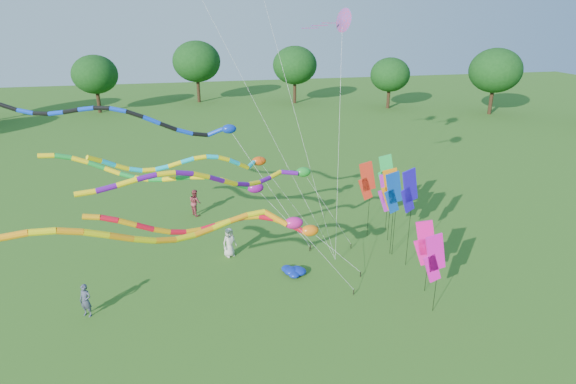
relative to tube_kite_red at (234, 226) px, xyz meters
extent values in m
plane|color=#295D18|center=(3.21, -2.41, -3.65)|extent=(160.00, 160.00, 0.00)
cylinder|color=#382314|center=(41.95, 40.41, -2.22)|extent=(0.50, 0.50, 2.86)
ellipsoid|color=#0F3910|center=(41.95, 40.41, 1.51)|extent=(6.04, 6.04, 5.13)
cylinder|color=#382314|center=(29.65, 49.18, -2.06)|extent=(0.50, 0.50, 3.19)
ellipsoid|color=#0F3910|center=(29.65, 49.18, 2.10)|extent=(6.73, 6.73, 5.72)
cylinder|color=#382314|center=(15.44, 54.45, -2.23)|extent=(0.50, 0.50, 2.85)
ellipsoid|color=#0F3910|center=(15.44, 54.45, 1.49)|extent=(6.02, 6.02, 5.12)
cylinder|color=#382314|center=(0.36, 54.57, -2.57)|extent=(0.50, 0.50, 2.18)
ellipsoid|color=#0F3910|center=(0.36, 54.57, 0.28)|extent=(4.60, 4.60, 3.91)
cylinder|color=#382314|center=(-12.88, 47.52, -2.53)|extent=(0.50, 0.50, 2.25)
ellipsoid|color=#0F3910|center=(-12.88, 47.52, 0.41)|extent=(4.76, 4.76, 4.04)
cylinder|color=black|center=(6.63, 0.01, -3.50)|extent=(0.05, 0.05, 0.30)
cylinder|color=silver|center=(5.20, 0.00, -1.99)|extent=(0.02, 0.02, 3.98)
ellipsoid|color=orange|center=(3.77, -0.01, -0.61)|extent=(0.91, 0.59, 0.59)
cylinder|color=red|center=(3.06, 0.08, -0.43)|extent=(0.27, 0.27, 0.83)
cylinder|color=orange|center=(2.34, 0.25, -0.10)|extent=(0.27, 0.27, 0.79)
cylinder|color=red|center=(1.62, 0.39, 0.12)|extent=(0.27, 0.27, 0.74)
cylinder|color=orange|center=(0.91, 0.48, 0.19)|extent=(0.27, 0.27, 0.72)
cylinder|color=red|center=(0.19, 0.50, 0.14)|extent=(0.27, 0.27, 0.73)
cylinder|color=orange|center=(-0.53, 0.45, 0.01)|extent=(0.27, 0.27, 0.74)
cylinder|color=red|center=(-1.24, 0.33, -0.11)|extent=(0.27, 0.27, 0.74)
cylinder|color=orange|center=(-1.96, 0.17, -0.14)|extent=(0.27, 0.27, 0.74)
cylinder|color=red|center=(-2.68, -0.02, -0.04)|extent=(0.27, 0.27, 0.76)
cylinder|color=orange|center=(-3.39, -0.22, 0.19)|extent=(0.27, 0.27, 0.80)
cylinder|color=red|center=(-4.11, -0.40, 0.52)|extent=(0.27, 0.27, 0.82)
cylinder|color=orange|center=(-4.82, -0.54, 0.87)|extent=(0.27, 0.27, 0.80)
cylinder|color=red|center=(-5.54, -0.62, 1.16)|extent=(0.27, 0.27, 0.76)
cylinder|color=orange|center=(-6.26, -0.64, 1.33)|extent=(0.27, 0.27, 0.72)
cylinder|color=black|center=(5.70, -1.55, -3.50)|extent=(0.05, 0.05, 0.30)
cylinder|color=silver|center=(4.04, -2.00, -1.18)|extent=(0.02, 0.02, 5.58)
ellipsoid|color=#CC1678|center=(2.38, -2.44, 1.02)|extent=(0.85, 0.54, 0.54)
cylinder|color=orange|center=(1.58, -2.39, 1.31)|extent=(0.25, 0.25, 1.12)
cylinder|color=yellow|center=(0.73, -2.33, 1.58)|extent=(0.25, 0.25, 0.81)
cylinder|color=orange|center=(-0.05, -2.55, 1.53)|extent=(0.25, 0.25, 0.82)
cylinder|color=yellow|center=(-0.81, -2.84, 1.41)|extent=(0.25, 0.25, 0.83)
cylinder|color=orange|center=(-1.56, -3.18, 1.33)|extent=(0.25, 0.25, 0.83)
cylinder|color=yellow|center=(-2.30, -3.56, 1.34)|extent=(0.25, 0.25, 0.84)
cylinder|color=orange|center=(-3.03, -3.95, 1.49)|extent=(0.25, 0.25, 0.86)
cylinder|color=yellow|center=(-3.76, -4.34, 1.77)|extent=(0.25, 0.25, 0.90)
cylinder|color=orange|center=(-4.51, -4.70, 2.13)|extent=(0.25, 0.25, 0.91)
cylinder|color=yellow|center=(-5.26, -5.02, 2.49)|extent=(0.25, 0.25, 0.88)
cylinder|color=orange|center=(-6.03, -5.27, 2.77)|extent=(0.25, 0.25, 0.84)
cylinder|color=yellow|center=(-6.82, -5.45, 2.93)|extent=(0.25, 0.25, 0.82)
cylinder|color=orange|center=(-7.63, -5.58, 2.94)|extent=(0.25, 0.25, 0.82)
cylinder|color=black|center=(7.22, 3.23, -3.50)|extent=(0.05, 0.05, 0.30)
cylinder|color=silver|center=(5.51, 2.44, -0.71)|extent=(0.02, 0.02, 6.52)
ellipsoid|color=#198C24|center=(3.81, 1.65, 1.95)|extent=(0.79, 0.51, 0.51)
cylinder|color=#5B0D90|center=(3.05, 1.55, 2.00)|extent=(0.23, 0.23, 0.90)
cylinder|color=yellow|center=(2.29, 1.37, 2.00)|extent=(0.23, 0.23, 0.78)
cylinder|color=#5B0D90|center=(1.66, 0.91, 1.93)|extent=(0.23, 0.23, 0.78)
cylinder|color=yellow|center=(1.05, 0.42, 1.96)|extent=(0.23, 0.23, 0.79)
cylinder|color=#5B0D90|center=(0.44, -0.08, 2.14)|extent=(0.23, 0.23, 0.82)
cylinder|color=yellow|center=(-0.18, -0.55, 2.44)|extent=(0.23, 0.23, 0.85)
cylinder|color=#5B0D90|center=(-0.81, -1.00, 2.81)|extent=(0.23, 0.23, 0.86)
cylinder|color=yellow|center=(-1.47, -1.39, 3.15)|extent=(0.23, 0.23, 0.83)
cylinder|color=#5B0D90|center=(-2.16, -1.71, 3.41)|extent=(0.23, 0.23, 0.79)
cylinder|color=yellow|center=(-2.88, -1.98, 3.53)|extent=(0.23, 0.23, 0.77)
cylinder|color=#5B0D90|center=(-3.62, -2.19, 3.50)|extent=(0.23, 0.23, 0.78)
cylinder|color=yellow|center=(-4.38, -2.36, 3.39)|extent=(0.23, 0.23, 0.80)
cylinder|color=#5B0D90|center=(-5.15, -2.51, 3.25)|extent=(0.23, 0.23, 0.80)
cylinder|color=yellow|center=(-5.92, -2.66, 3.18)|extent=(0.23, 0.23, 0.78)
cylinder|color=black|center=(4.71, 3.43, -3.50)|extent=(0.05, 0.05, 0.30)
cylinder|color=silver|center=(2.50, 3.60, 0.26)|extent=(0.02, 0.02, 8.52)
ellipsoid|color=#0B2A9E|center=(0.28, 3.76, 3.90)|extent=(0.76, 0.49, 0.49)
cylinder|color=#0C37C8|center=(-0.45, 3.84, 3.74)|extent=(0.22, 0.22, 0.84)
cylinder|color=black|center=(-1.24, 3.82, 3.66)|extent=(0.22, 0.22, 0.82)
cylinder|color=#0C37C8|center=(-2.03, 3.70, 3.88)|extent=(0.22, 0.22, 0.85)
cylinder|color=black|center=(-2.81, 3.60, 4.21)|extent=(0.22, 0.22, 0.87)
cylinder|color=#0C37C8|center=(-3.60, 3.55, 4.58)|extent=(0.22, 0.22, 0.87)
cylinder|color=black|center=(-4.38, 3.57, 4.92)|extent=(0.22, 0.22, 0.83)
cylinder|color=#0C37C8|center=(-5.15, 3.65, 5.15)|extent=(0.22, 0.22, 0.80)
cylinder|color=black|center=(-5.92, 3.80, 5.24)|extent=(0.22, 0.22, 0.79)
cylinder|color=#0C37C8|center=(-6.68, 4.01, 5.20)|extent=(0.22, 0.22, 0.80)
cylinder|color=black|center=(-7.45, 4.24, 5.08)|extent=(0.22, 0.22, 0.81)
cylinder|color=#0C37C8|center=(-8.21, 4.49, 4.96)|extent=(0.22, 0.22, 0.81)
cylinder|color=black|center=(-8.97, 4.73, 4.92)|extent=(0.22, 0.22, 0.80)
cylinder|color=#0C37C8|center=(-9.74, 4.93, 5.01)|extent=(0.22, 0.22, 0.80)
cylinder|color=black|center=(-10.51, 5.08, 5.23)|extent=(0.22, 0.22, 0.83)
cylinder|color=black|center=(5.39, 6.24, -3.50)|extent=(0.05, 0.05, 0.30)
cylinder|color=silver|center=(3.69, 5.53, -0.84)|extent=(0.02, 0.02, 6.27)
ellipsoid|color=#C9440B|center=(2.00, 4.82, 1.70)|extent=(0.82, 0.53, 0.53)
cylinder|color=#0CBCD6|center=(1.46, 4.38, 1.65)|extent=(0.24, 0.24, 0.75)
cylinder|color=yellow|center=(0.99, 3.90, 1.77)|extent=(0.24, 0.24, 0.73)
cylinder|color=#0CBCD6|center=(0.44, 3.59, 2.13)|extent=(0.24, 0.24, 0.71)
cylinder|color=yellow|center=(-0.13, 3.34, 2.42)|extent=(0.24, 0.24, 0.67)
cylinder|color=#0CBCD6|center=(-0.73, 3.16, 2.60)|extent=(0.24, 0.24, 0.64)
cylinder|color=yellow|center=(-1.35, 3.03, 2.64)|extent=(0.24, 0.24, 0.64)
cylinder|color=#0CBCD6|center=(-1.99, 2.94, 2.55)|extent=(0.24, 0.24, 0.66)
cylinder|color=yellow|center=(-2.64, 2.88, 2.40)|extent=(0.24, 0.24, 0.67)
cylinder|color=#0CBCD6|center=(-3.28, 2.81, 2.27)|extent=(0.24, 0.24, 0.66)
cylinder|color=yellow|center=(-3.92, 2.72, 2.24)|extent=(0.24, 0.24, 0.64)
cylinder|color=#0CBCD6|center=(-4.54, 2.59, 2.34)|extent=(0.24, 0.24, 0.65)
cylinder|color=yellow|center=(-5.14, 2.40, 2.58)|extent=(0.24, 0.24, 0.69)
cylinder|color=#0CBCD6|center=(-5.71, 2.15, 2.90)|extent=(0.24, 0.24, 0.71)
cylinder|color=yellow|center=(-6.26, 1.84, 3.23)|extent=(0.24, 0.24, 0.71)
cylinder|color=black|center=(4.82, 3.66, -3.50)|extent=(0.05, 0.05, 0.30)
cylinder|color=silver|center=(3.23, 3.88, -1.50)|extent=(0.02, 0.02, 4.93)
ellipsoid|color=#880C86|center=(1.64, 4.10, 0.37)|extent=(0.97, 0.62, 0.62)
cylinder|color=#13942D|center=(0.86, 3.94, 0.60)|extent=(0.28, 0.28, 1.07)
cylinder|color=yellow|center=(0.04, 3.81, 0.96)|extent=(0.28, 0.28, 0.84)
cylinder|color=#13942D|center=(-0.74, 4.01, 1.14)|extent=(0.28, 0.28, 0.81)
cylinder|color=yellow|center=(-1.51, 4.27, 1.17)|extent=(0.28, 0.28, 0.82)
cylinder|color=#13942D|center=(-2.27, 4.56, 1.10)|extent=(0.28, 0.28, 0.83)
cylinder|color=yellow|center=(-3.04, 4.86, 0.98)|extent=(0.28, 0.28, 0.83)
cylinder|color=#13942D|center=(-3.80, 5.15, 0.89)|extent=(0.28, 0.28, 0.82)
cylinder|color=yellow|center=(-4.57, 5.41, 0.92)|extent=(0.28, 0.28, 0.81)
cylinder|color=#13942D|center=(-5.35, 5.61, 1.08)|extent=(0.28, 0.28, 0.83)
cylinder|color=yellow|center=(-6.13, 5.74, 1.38)|extent=(0.28, 0.28, 0.87)
cylinder|color=#13942D|center=(-6.93, 5.81, 1.74)|extent=(0.28, 0.28, 0.89)
cylinder|color=yellow|center=(-7.73, 5.81, 2.09)|extent=(0.28, 0.28, 0.87)
cylinder|color=#13942D|center=(-8.55, 5.76, 2.35)|extent=(0.28, 0.28, 0.84)
cylinder|color=yellow|center=(-9.36, 5.69, 2.47)|extent=(0.28, 0.28, 0.82)
cylinder|color=black|center=(5.71, 1.59, -3.50)|extent=(0.04, 0.04, 0.30)
cylinder|color=silver|center=(3.01, 1.99, 6.44)|extent=(0.01, 0.01, 20.34)
cylinder|color=black|center=(5.71, 1.59, -3.50)|extent=(0.04, 0.04, 0.30)
cylinder|color=silver|center=(0.55, 1.45, 7.32)|extent=(0.01, 0.01, 23.72)
cylinder|color=black|center=(5.71, 1.59, -3.50)|extent=(0.04, 0.04, 0.30)
cylinder|color=silver|center=(6.13, 3.03, 2.96)|extent=(0.01, 0.01, 12.98)
cone|color=purple|center=(6.55, 4.48, 9.27)|extent=(1.51, 1.57, 1.40)
cube|color=purple|center=(5.85, 4.48, 9.12)|extent=(0.90, 0.12, 0.04)
cube|color=purple|center=(5.30, 4.48, 9.00)|extent=(0.90, 0.12, 0.04)
cube|color=purple|center=(4.75, 4.48, 8.88)|extent=(0.90, 0.12, 0.04)
cylinder|color=black|center=(9.57, 0.70, -0.96)|extent=(0.02, 0.02, 5.39)
cube|color=#220DBF|center=(9.36, 0.64, 1.13)|extent=(1.14, 0.37, 1.93)
cube|color=#220DBF|center=(9.28, 0.62, 0.33)|extent=(0.99, 0.33, 1.51)
cylinder|color=black|center=(9.81, 3.81, -1.63)|extent=(0.02, 0.02, 4.06)
cube|color=purple|center=(9.60, 3.89, -0.20)|extent=(1.12, 0.45, 1.93)
cube|color=purple|center=(9.52, 3.91, -1.00)|extent=(0.98, 0.40, 1.51)
cylinder|color=black|center=(8.92, -3.66, -1.79)|extent=(0.02, 0.02, 3.74)
cube|color=#FC0EB2|center=(8.70, -3.67, -0.52)|extent=(1.16, 0.11, 1.93)
cube|color=#FC0EB2|center=(8.62, -3.67, -1.32)|extent=(1.01, 0.10, 1.51)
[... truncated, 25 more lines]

